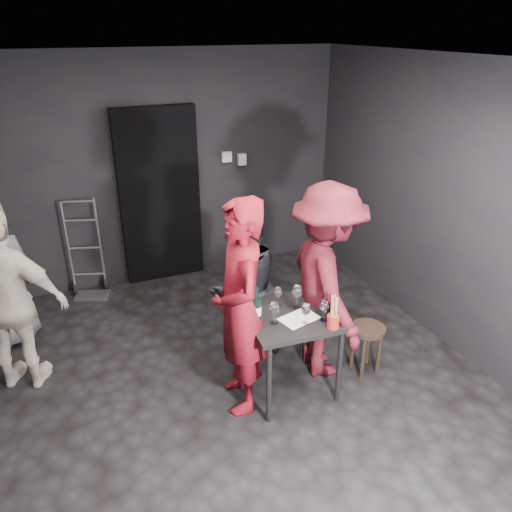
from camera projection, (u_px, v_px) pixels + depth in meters
name	position (u px, v px, depth m)	size (l,w,h in m)	color
floor	(233.00, 394.00, 4.34)	(4.50, 5.00, 0.02)	black
ceiling	(224.00, 62.00, 3.19)	(4.50, 5.00, 0.02)	silver
wall_back	(157.00, 171.00, 5.85)	(4.50, 0.04, 2.70)	black
wall_right	(461.00, 214.00, 4.55)	(0.04, 5.00, 2.70)	black
doorway	(160.00, 197.00, 5.93)	(0.95, 0.10, 2.10)	black
wallbox_upper	(226.00, 157.00, 6.06)	(0.12, 0.06, 0.12)	#B7B7B2
wallbox_lower	(242.00, 159.00, 6.15)	(0.10, 0.06, 0.14)	#B7B7B2
hand_truck	(89.00, 277.00, 5.86)	(0.39, 0.33, 1.16)	#B2B2B7
tasting_table	(289.00, 324.00, 4.15)	(0.72, 0.72, 0.75)	black
stool	(367.00, 337.00, 4.49)	(0.31, 0.31, 0.47)	black
server_red	(240.00, 287.00, 3.82)	(0.80, 0.52, 2.19)	maroon
woman_black	(245.00, 288.00, 4.55)	(0.72, 0.39, 1.47)	black
man_maroon	(327.00, 266.00, 4.25)	(1.36, 0.63, 2.11)	maroon
bystander_cream	(8.00, 295.00, 4.11)	(1.05, 0.50, 1.79)	silver
tasting_mat	(299.00, 318.00, 4.05)	(0.31, 0.21, 0.00)	white
wine_glass_a	(274.00, 312.00, 3.94)	(0.08, 0.08, 0.20)	white
wine_glass_b	(256.00, 305.00, 4.06)	(0.07, 0.07, 0.19)	white
wine_glass_c	(278.00, 296.00, 4.20)	(0.07, 0.07, 0.18)	white
wine_glass_d	(306.00, 313.00, 3.94)	(0.07, 0.07, 0.19)	white
wine_glass_e	(324.00, 310.00, 3.99)	(0.07, 0.07, 0.20)	white
wine_glass_f	(297.00, 296.00, 4.16)	(0.08, 0.08, 0.22)	white
wine_bottle	(256.00, 310.00, 3.92)	(0.08, 0.08, 0.34)	black
breadstick_cup	(334.00, 312.00, 3.88)	(0.10, 0.10, 0.30)	#AE251F
reserved_card	(324.00, 303.00, 4.17)	(0.08, 0.14, 0.10)	white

